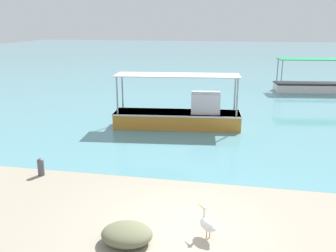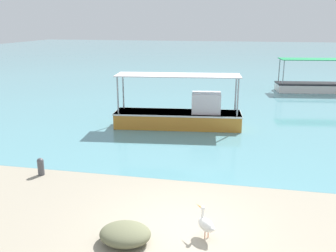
{
  "view_description": "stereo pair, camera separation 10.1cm",
  "coord_description": "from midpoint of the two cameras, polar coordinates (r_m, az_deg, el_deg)",
  "views": [
    {
      "loc": [
        1.35,
        -8.58,
        5.24
      ],
      "look_at": [
        -1.36,
        4.97,
        1.34
      ],
      "focal_mm": 40.0,
      "sensor_mm": 36.0,
      "label": 1
    },
    {
      "loc": [
        1.45,
        -8.56,
        5.24
      ],
      "look_at": [
        -1.36,
        4.97,
        1.34
      ],
      "focal_mm": 40.0,
      "sensor_mm": 36.0,
      "label": 2
    }
  ],
  "objects": [
    {
      "name": "ground",
      "position": [
        10.14,
        2.17,
        -15.36
      ],
      "size": [
        120.0,
        120.0,
        0.0
      ],
      "primitive_type": "plane",
      "color": "gray"
    },
    {
      "name": "harbor_water",
      "position": [
        56.83,
        10.42,
        10.22
      ],
      "size": [
        110.0,
        90.0,
        0.0
      ],
      "primitive_type": "cube",
      "color": "#57939D",
      "rests_on": "ground"
    },
    {
      "name": "fishing_boat_center",
      "position": [
        30.86,
        22.1,
        5.78
      ],
      "size": [
        6.53,
        2.6,
        2.48
      ],
      "color": "white",
      "rests_on": "harbor_water"
    },
    {
      "name": "fishing_boat_near_right",
      "position": [
        18.92,
        2.27,
        1.77
      ],
      "size": [
        6.48,
        2.27,
        2.68
      ],
      "color": "orange",
      "rests_on": "harbor_water"
    },
    {
      "name": "pelican",
      "position": [
        9.64,
        6.13,
        -14.64
      ],
      "size": [
        0.63,
        0.67,
        0.8
      ],
      "color": "#E0997A",
      "rests_on": "ground"
    },
    {
      "name": "mooring_bollard",
      "position": [
        13.89,
        -18.63,
        -5.78
      ],
      "size": [
        0.24,
        0.24,
        0.63
      ],
      "color": "#47474C",
      "rests_on": "ground"
    },
    {
      "name": "net_pile",
      "position": [
        9.54,
        -6.22,
        -16.04
      ],
      "size": [
        1.27,
        1.08,
        0.45
      ],
      "primitive_type": "ellipsoid",
      "color": "#656649",
      "rests_on": "ground"
    }
  ]
}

